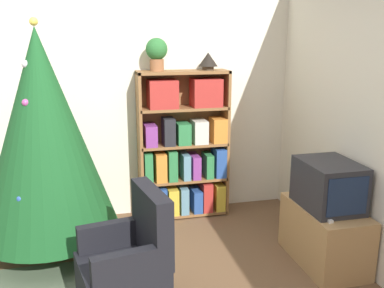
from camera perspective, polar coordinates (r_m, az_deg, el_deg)
wall_back at (r=4.61m, az=-10.90°, el=6.05°), size 8.00×0.10×2.60m
bookshelf at (r=4.59m, az=-1.09°, el=-0.65°), size 0.96×0.30×1.59m
tv_stand at (r=3.97m, az=17.21°, el=-11.47°), size 0.46×0.83×0.52m
television at (r=3.80m, az=17.75°, el=-5.21°), size 0.43×0.57×0.40m
game_remote at (r=3.60m, az=17.61°, el=-9.51°), size 0.04×0.12×0.02m
christmas_tree at (r=3.90m, az=-19.18°, el=1.26°), size 1.23×1.23×2.09m
armchair at (r=3.17m, az=-8.59°, el=-16.68°), size 0.66×0.66×0.92m
potted_plant at (r=4.39m, az=-4.74°, el=12.14°), size 0.22×0.22×0.33m
table_lamp at (r=4.51m, az=2.17°, el=11.11°), size 0.20×0.20×0.18m
book_pile_near_tree at (r=3.90m, az=-10.23°, el=-15.08°), size 0.23×0.16×0.09m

